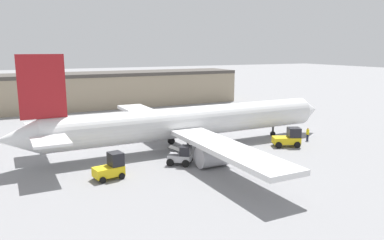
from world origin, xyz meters
name	(u,v)px	position (x,y,z in m)	size (l,w,h in m)	color
ground_plane	(192,147)	(0.00, 0.00, 0.00)	(400.00, 400.00, 0.00)	gray
terminal_building	(102,90)	(-2.83, 38.60, 3.67)	(60.21, 10.55, 7.33)	gray
airplane	(184,123)	(-1.06, -0.03, 3.22)	(43.39, 40.46, 11.80)	silver
ground_crew_worker	(308,134)	(15.58, -3.89, 0.97)	(0.40, 0.40, 1.81)	#1E2338
baggage_tug	(111,167)	(-12.13, -7.14, 1.10)	(3.03, 2.34, 2.50)	yellow
belt_loader_truck	(181,156)	(-4.26, -6.16, 0.99)	(3.10, 2.98, 2.09)	#B2B2B7
pushback_tug	(289,138)	(11.24, -5.17, 1.12)	(3.78, 3.07, 2.45)	yellow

